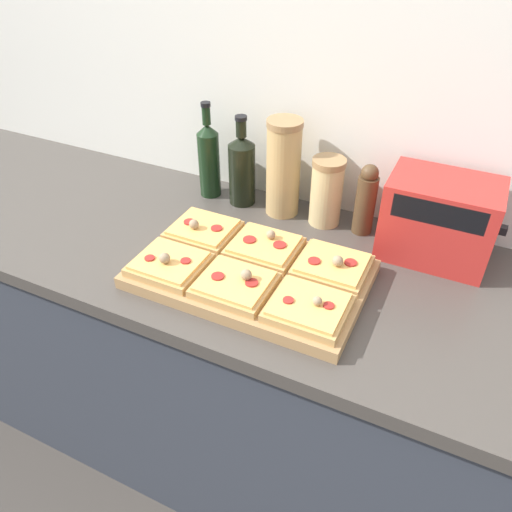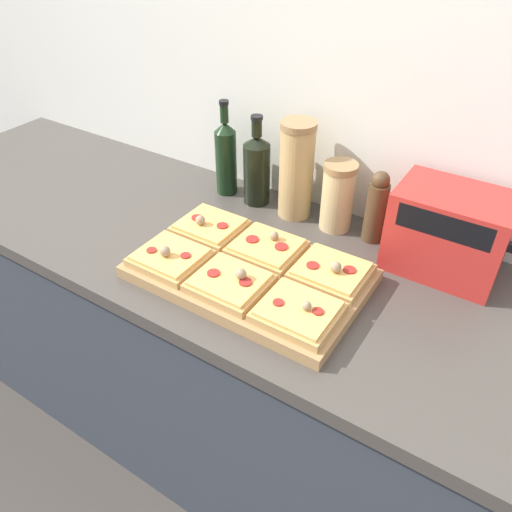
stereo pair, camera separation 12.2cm
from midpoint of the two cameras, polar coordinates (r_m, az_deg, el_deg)
The scene contains 15 objects.
wall_back at distance 1.42m, azimuth 12.17°, elevation 18.31°, with size 6.00×0.06×2.50m.
kitchen_counter at distance 1.61m, azimuth 3.41°, elevation -13.33°, with size 2.63×0.67×0.90m.
cutting_board at distance 1.23m, azimuth 2.10°, elevation -2.15°, with size 0.56×0.34×0.03m, color #A37A4C.
pizza_slice_back_left at distance 1.34m, azimuth -2.71°, elevation 3.31°, with size 0.17×0.15×0.05m.
pizza_slice_back_center at distance 1.26m, azimuth 4.05°, elevation 0.87°, with size 0.17×0.15×0.05m.
pizza_slice_back_right at distance 1.21m, azimuth 11.51°, elevation -1.88°, with size 0.17×0.15×0.05m.
pizza_slice_front_left at distance 1.24m, azimuth -7.01°, elevation -0.23°, with size 0.17×0.15×0.05m.
pizza_slice_front_center at distance 1.15m, azimuth 0.07°, elevation -3.14°, with size 0.17×0.15×0.05m.
pizza_slice_front_right at distance 1.09m, azimuth 8.10°, elevation -6.43°, with size 0.17×0.15×0.05m.
olive_oil_bottle at distance 1.54m, azimuth -1.15°, elevation 11.23°, with size 0.06×0.06×0.29m.
wine_bottle at distance 1.49m, azimuth 2.47°, elevation 9.92°, with size 0.08×0.08×0.27m.
grain_jar_tall at distance 1.42m, azimuth 7.13°, elevation 9.65°, with size 0.10×0.10×0.28m.
grain_jar_short at distance 1.40m, azimuth 11.83°, elevation 6.61°, with size 0.09×0.09×0.20m.
pepper_mill at distance 1.37m, azimuth 16.10°, elevation 5.27°, with size 0.06×0.06×0.20m.
toaster_oven at distance 1.32m, azimuth 23.63°, elevation 2.41°, with size 0.29×0.18×0.21m.
Camera 2 is at (0.53, -0.56, 1.69)m, focal length 35.00 mm.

